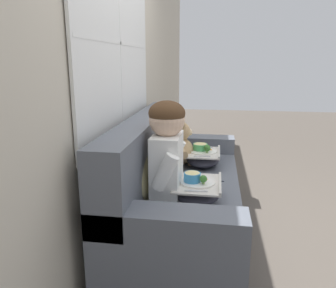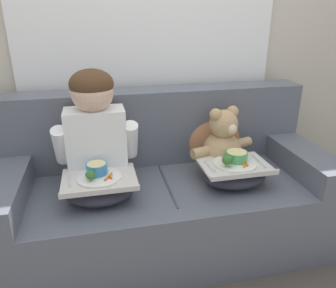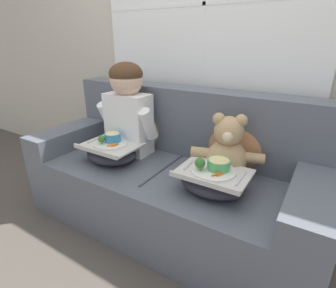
# 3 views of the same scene
# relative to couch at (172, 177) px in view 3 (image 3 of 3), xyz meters

# --- Properties ---
(ground_plane) EXTENTS (14.00, 14.00, 0.00)m
(ground_plane) POSITION_rel_couch_xyz_m (0.00, -0.07, -0.34)
(ground_plane) COLOR #4C443D
(wall_back_with_window) EXTENTS (8.00, 0.08, 2.60)m
(wall_back_with_window) POSITION_rel_couch_xyz_m (0.00, 0.46, 0.97)
(wall_back_with_window) COLOR beige
(wall_back_with_window) RESTS_ON ground_plane
(couch) EXTENTS (1.98, 0.86, 0.94)m
(couch) POSITION_rel_couch_xyz_m (0.00, 0.00, 0.00)
(couch) COLOR #565B66
(couch) RESTS_ON ground_plane
(throw_pillow_behind_child) EXTENTS (0.40, 0.19, 0.42)m
(throw_pillow_behind_child) POSITION_rel_couch_xyz_m (-0.39, 0.17, 0.30)
(throw_pillow_behind_child) COLOR tan
(throw_pillow_behind_child) RESTS_ON couch
(throw_pillow_behind_teddy) EXTENTS (0.40, 0.19, 0.41)m
(throw_pillow_behind_teddy) POSITION_rel_couch_xyz_m (0.39, 0.17, 0.30)
(throw_pillow_behind_teddy) COLOR #B2754C
(throw_pillow_behind_teddy) RESTS_ON couch
(child_figure) EXTENTS (0.47, 0.24, 0.67)m
(child_figure) POSITION_rel_couch_xyz_m (-0.39, 0.01, 0.48)
(child_figure) COLOR white
(child_figure) RESTS_ON couch
(teddy_bear) EXTENTS (0.44, 0.32, 0.41)m
(teddy_bear) POSITION_rel_couch_xyz_m (0.39, 0.00, 0.29)
(teddy_bear) COLOR tan
(teddy_bear) RESTS_ON couch
(lap_tray_child) EXTENTS (0.39, 0.31, 0.20)m
(lap_tray_child) POSITION_rel_couch_xyz_m (-0.39, -0.20, 0.19)
(lap_tray_child) COLOR #2D2D38
(lap_tray_child) RESTS_ON child_figure
(lap_tray_teddy) EXTENTS (0.40, 0.30, 0.21)m
(lap_tray_teddy) POSITION_rel_couch_xyz_m (0.39, -0.20, 0.19)
(lap_tray_teddy) COLOR #2D2D38
(lap_tray_teddy) RESTS_ON teddy_bear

